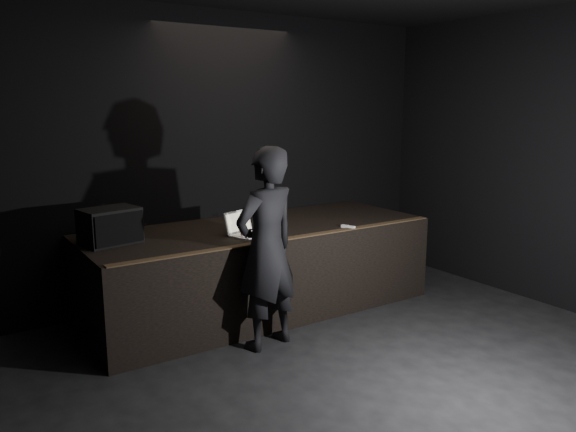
# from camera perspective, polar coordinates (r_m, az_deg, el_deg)

# --- Properties ---
(ground) EXTENTS (7.00, 7.00, 0.00)m
(ground) POSITION_cam_1_polar(r_m,az_deg,el_deg) (4.86, 14.53, -18.54)
(ground) COLOR black
(ground) RESTS_ON ground
(room_walls) EXTENTS (6.10, 7.10, 3.52)m
(room_walls) POSITION_cam_1_polar(r_m,az_deg,el_deg) (4.25, 15.88, 5.92)
(room_walls) COLOR black
(room_walls) RESTS_ON ground
(stage_riser) EXTENTS (4.00, 1.50, 1.00)m
(stage_riser) POSITION_cam_1_polar(r_m,az_deg,el_deg) (6.64, -2.97, -5.26)
(stage_riser) COLOR black
(stage_riser) RESTS_ON ground
(riser_lip) EXTENTS (3.92, 0.10, 0.01)m
(riser_lip) POSITION_cam_1_polar(r_m,az_deg,el_deg) (5.92, 0.46, -2.21)
(riser_lip) COLOR brown
(riser_lip) RESTS_ON stage_riser
(stage_monitor) EXTENTS (0.61, 0.50, 0.36)m
(stage_monitor) POSITION_cam_1_polar(r_m,az_deg,el_deg) (5.93, -17.60, -0.98)
(stage_monitor) COLOR black
(stage_monitor) RESTS_ON stage_riser
(cable) EXTENTS (0.90, 0.44, 0.02)m
(cable) POSITION_cam_1_polar(r_m,az_deg,el_deg) (6.46, -17.12, -1.53)
(cable) COLOR black
(cable) RESTS_ON stage_riser
(laptop) EXTENTS (0.44, 0.41, 0.25)m
(laptop) POSITION_cam_1_polar(r_m,az_deg,el_deg) (6.08, -4.50, -1.31)
(laptop) COLOR white
(laptop) RESTS_ON stage_riser
(beer_can) EXTENTS (0.06, 0.06, 0.14)m
(beer_can) POSITION_cam_1_polar(r_m,az_deg,el_deg) (5.96, -4.57, -1.52)
(beer_can) COLOR silver
(beer_can) RESTS_ON stage_riser
(plastic_cup) EXTENTS (0.07, 0.07, 0.09)m
(plastic_cup) POSITION_cam_1_polar(r_m,az_deg,el_deg) (6.78, -5.62, -0.20)
(plastic_cup) COLOR white
(plastic_cup) RESTS_ON stage_riser
(wii_remote) EXTENTS (0.09, 0.18, 0.03)m
(wii_remote) POSITION_cam_1_polar(r_m,az_deg,el_deg) (6.43, 6.13, -1.10)
(wii_remote) COLOR white
(wii_remote) RESTS_ON stage_riser
(person) EXTENTS (0.81, 0.62, 2.00)m
(person) POSITION_cam_1_polar(r_m,az_deg,el_deg) (5.49, -2.20, -3.36)
(person) COLOR black
(person) RESTS_ON ground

